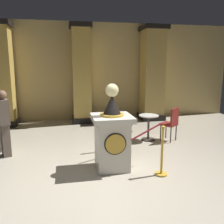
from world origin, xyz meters
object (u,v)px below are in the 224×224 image
bystander_guest (4,122)px  cafe_chair_red (171,121)px  stanchion_near (162,158)px  cafe_table (149,124)px  stanchion_far (108,138)px  pedestal_clock (112,136)px

bystander_guest → cafe_chair_red: bearing=4.1°
stanchion_near → cafe_table: stanchion_near is taller
stanchion_near → stanchion_far: size_ratio=1.00×
stanchion_near → cafe_chair_red: stanchion_near is taller
cafe_chair_red → bystander_guest: bearing=-175.9°
pedestal_clock → bystander_guest: 2.61m
cafe_table → cafe_chair_red: 0.64m
bystander_guest → pedestal_clock: bearing=-26.6°
stanchion_near → pedestal_clock: bearing=150.9°
pedestal_clock → stanchion_far: pedestal_clock is taller
pedestal_clock → cafe_table: size_ratio=2.41×
stanchion_near → stanchion_far: stanchion_far is taller
stanchion_near → stanchion_far: (-0.81, 1.50, 0.00)m
pedestal_clock → bystander_guest: (-2.33, 1.17, 0.13)m
stanchion_far → cafe_chair_red: (1.91, 0.47, 0.22)m
cafe_chair_red → pedestal_clock: bearing=-143.5°
cafe_table → cafe_chair_red: (0.60, -0.21, 0.10)m
pedestal_clock → stanchion_near: pedestal_clock is taller
stanchion_near → bystander_guest: bearing=152.7°
pedestal_clock → cafe_table: 2.21m
stanchion_far → cafe_table: stanchion_far is taller
stanchion_near → stanchion_far: bearing=118.2°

